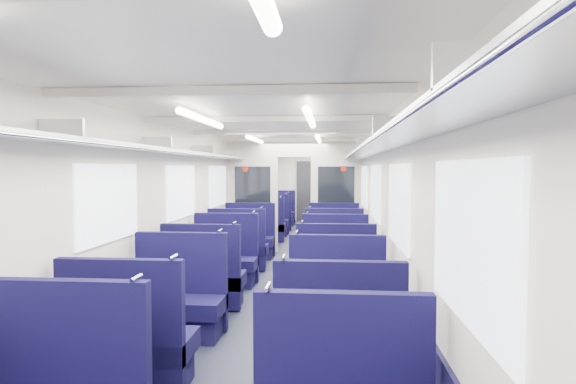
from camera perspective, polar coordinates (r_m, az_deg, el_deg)
name	(u,v)px	position (r m, az deg, el deg)	size (l,w,h in m)	color
floor	(281,282)	(7.70, -0.82, -10.43)	(2.80, 18.00, 0.01)	black
ceiling	(281,130)	(7.52, -0.83, 7.28)	(2.80, 18.00, 0.01)	silver
wall_left	(192,206)	(7.79, -11.13, -1.58)	(0.02, 18.00, 2.35)	beige
dado_left	(193,258)	(7.89, -10.97, -7.57)	(0.03, 17.90, 0.70)	black
wall_right	(373,207)	(7.51, 9.86, -1.73)	(0.02, 18.00, 2.35)	beige
dado_right	(371,261)	(7.62, 9.70, -7.92)	(0.03, 17.90, 0.70)	black
wall_far	(308,186)	(16.49, 2.33, 0.72)	(2.80, 0.02, 2.35)	beige
luggage_rack_left	(203,155)	(7.72, -9.85, 4.32)	(0.36, 17.40, 0.18)	#B2B5BA
luggage_rack_right	(361,154)	(7.48, 8.48, 4.38)	(0.36, 17.40, 0.18)	#B2B5BA
windows	(278,192)	(7.05, -1.20, 0.02)	(2.78, 15.60, 0.75)	white
ceiling_fittings	(279,132)	(7.26, -1.04, 6.96)	(2.70, 16.06, 0.11)	beige
end_door	(308,191)	(16.44, 2.32, 0.11)	(0.75, 0.06, 2.00)	black
bulkhead	(294,194)	(10.26, 0.73, -0.18)	(2.80, 0.10, 2.35)	beige
seat_8	(128,348)	(4.24, -18.14, -16.88)	(0.99, 0.55, 1.11)	#0D0A33
seat_9	(339,352)	(3.99, 5.97, -18.03)	(0.99, 0.55, 1.11)	#0D0A33
seat_10	(178,304)	(5.38, -12.70, -12.58)	(0.99, 0.55, 1.11)	#0D0A33
seat_11	(337,309)	(5.08, 5.74, -13.45)	(0.99, 0.55, 1.11)	#0D0A33
seat_12	(204,281)	(6.35, -9.79, -10.16)	(0.99, 0.55, 1.11)	#0D0A33
seat_13	(336,280)	(6.33, 5.58, -10.18)	(0.99, 0.55, 1.11)	#0D0A33
seat_14	(225,262)	(7.51, -7.41, -8.14)	(0.99, 0.55, 1.11)	#0D0A33
seat_15	(335,265)	(7.32, 5.50, -8.41)	(0.99, 0.55, 1.11)	#0D0A33
seat_16	(238,250)	(8.57, -5.81, -6.77)	(0.99, 0.55, 1.11)	#0D0A33
seat_17	(334,250)	(8.62, 5.42, -6.72)	(0.99, 0.55, 1.11)	#0D0A33
seat_18	(249,241)	(9.68, -4.55, -5.67)	(0.99, 0.55, 1.11)	#0D0A33
seat_19	(334,241)	(9.70, 5.37, -5.66)	(0.99, 0.55, 1.11)	#0D0A33
seat_20	(264,227)	(11.83, -2.79, -4.13)	(0.99, 0.55, 1.11)	#0D0A33
seat_21	(333,228)	(11.78, 5.30, -4.17)	(0.99, 0.55, 1.11)	#0D0A33
seat_22	(270,222)	(12.88, -2.15, -3.57)	(0.99, 0.55, 1.11)	#0D0A33
seat_23	(333,223)	(12.76, 5.27, -3.64)	(0.99, 0.55, 1.11)	#0D0A33
seat_24	(274,218)	(13.93, -1.60, -3.09)	(0.99, 0.55, 1.11)	#0D0A33
seat_25	(333,218)	(14.02, 5.25, -3.06)	(0.99, 0.55, 1.11)	#0D0A33
seat_26	(279,214)	(15.18, -1.06, -2.61)	(0.99, 0.55, 1.11)	#0D0A33
seat_27	(333,214)	(15.18, 5.23, -2.62)	(0.99, 0.55, 1.11)	#0D0A33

